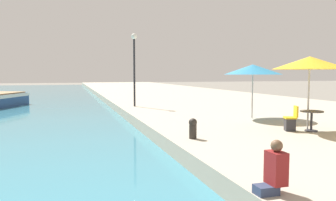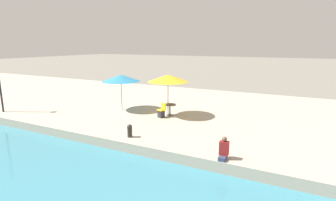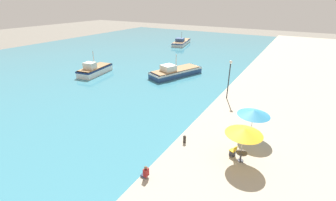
{
  "view_description": "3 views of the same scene",
  "coord_description": "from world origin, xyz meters",
  "px_view_note": "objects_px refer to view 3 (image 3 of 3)",
  "views": [
    {
      "loc": [
        -2.98,
        3.0,
        2.6
      ],
      "look_at": [
        1.5,
        17.75,
        1.34
      ],
      "focal_mm": 35.0,
      "sensor_mm": 36.0,
      "label": 1
    },
    {
      "loc": [
        -9.5,
        5.28,
        5.11
      ],
      "look_at": [
        5.26,
        12.74,
        1.54
      ],
      "focal_mm": 28.0,
      "sensor_mm": 36.0,
      "label": 2
    },
    {
      "loc": [
        7.49,
        -1.35,
        11.32
      ],
      "look_at": [
        -4.0,
        18.0,
        1.14
      ],
      "focal_mm": 24.0,
      "sensor_mm": 36.0,
      "label": 3
    }
  ],
  "objects_px": {
    "cafe_umbrella_white": "(254,113)",
    "cafe_table": "(241,155)",
    "person_at_quay": "(146,172)",
    "cafe_umbrella_pink": "(244,131)",
    "lamppost": "(229,73)",
    "cafe_chair_left": "(233,152)",
    "fishing_boat_far": "(181,42)",
    "fishing_boat_near": "(95,70)",
    "fishing_boat_mid": "(175,72)",
    "mooring_bollard": "(185,139)"
  },
  "relations": [
    {
      "from": "fishing_boat_mid",
      "to": "fishing_boat_far",
      "type": "xyz_separation_m",
      "value": [
        -11.84,
        24.76,
        -0.02
      ]
    },
    {
      "from": "fishing_boat_far",
      "to": "cafe_umbrella_white",
      "type": "bearing_deg",
      "value": -68.09
    },
    {
      "from": "fishing_boat_far",
      "to": "mooring_bollard",
      "type": "distance_m",
      "value": 46.64
    },
    {
      "from": "fishing_boat_near",
      "to": "fishing_boat_mid",
      "type": "relative_size",
      "value": 0.71
    },
    {
      "from": "fishing_boat_near",
      "to": "lamppost",
      "type": "relative_size",
      "value": 1.44
    },
    {
      "from": "fishing_boat_near",
      "to": "cafe_umbrella_pink",
      "type": "xyz_separation_m",
      "value": [
        26.29,
        -10.37,
        2.19
      ]
    },
    {
      "from": "cafe_umbrella_pink",
      "to": "fishing_boat_near",
      "type": "bearing_deg",
      "value": 158.47
    },
    {
      "from": "fishing_boat_near",
      "to": "cafe_umbrella_pink",
      "type": "height_order",
      "value": "fishing_boat_near"
    },
    {
      "from": "cafe_table",
      "to": "mooring_bollard",
      "type": "xyz_separation_m",
      "value": [
        -4.57,
        -0.02,
        -0.18
      ]
    },
    {
      "from": "cafe_umbrella_pink",
      "to": "cafe_chair_left",
      "type": "height_order",
      "value": "cafe_umbrella_pink"
    },
    {
      "from": "fishing_boat_near",
      "to": "cafe_table",
      "type": "xyz_separation_m",
      "value": [
        26.37,
        -10.47,
        0.27
      ]
    },
    {
      "from": "cafe_chair_left",
      "to": "person_at_quay",
      "type": "bearing_deg",
      "value": 162.03
    },
    {
      "from": "person_at_quay",
      "to": "cafe_umbrella_pink",
      "type": "bearing_deg",
      "value": 45.64
    },
    {
      "from": "lamppost",
      "to": "cafe_chair_left",
      "type": "bearing_deg",
      "value": -70.54
    },
    {
      "from": "cafe_umbrella_white",
      "to": "cafe_chair_left",
      "type": "distance_m",
      "value": 4.01
    },
    {
      "from": "fishing_boat_mid",
      "to": "cafe_chair_left",
      "type": "bearing_deg",
      "value": -27.31
    },
    {
      "from": "fishing_boat_near",
      "to": "lamppost",
      "type": "height_order",
      "value": "lamppost"
    },
    {
      "from": "person_at_quay",
      "to": "lamppost",
      "type": "height_order",
      "value": "lamppost"
    },
    {
      "from": "fishing_boat_far",
      "to": "person_at_quay",
      "type": "height_order",
      "value": "fishing_boat_far"
    },
    {
      "from": "fishing_boat_far",
      "to": "cafe_chair_left",
      "type": "relative_size",
      "value": 10.95
    },
    {
      "from": "fishing_boat_far",
      "to": "person_at_quay",
      "type": "xyz_separation_m",
      "value": [
        21.43,
        -46.09,
        0.24
      ]
    },
    {
      "from": "cafe_umbrella_white",
      "to": "mooring_bollard",
      "type": "height_order",
      "value": "cafe_umbrella_white"
    },
    {
      "from": "cafe_chair_left",
      "to": "lamppost",
      "type": "relative_size",
      "value": 0.2
    },
    {
      "from": "fishing_boat_near",
      "to": "fishing_boat_mid",
      "type": "height_order",
      "value": "fishing_boat_near"
    },
    {
      "from": "cafe_umbrella_white",
      "to": "cafe_chair_left",
      "type": "height_order",
      "value": "cafe_umbrella_white"
    },
    {
      "from": "person_at_quay",
      "to": "fishing_boat_near",
      "type": "bearing_deg",
      "value": 144.32
    },
    {
      "from": "cafe_chair_left",
      "to": "person_at_quay",
      "type": "distance_m",
      "value": 6.72
    },
    {
      "from": "mooring_bollard",
      "to": "fishing_boat_far",
      "type": "bearing_deg",
      "value": 117.92
    },
    {
      "from": "fishing_boat_mid",
      "to": "cafe_table",
      "type": "distance_m",
      "value": 21.96
    },
    {
      "from": "person_at_quay",
      "to": "mooring_bollard",
      "type": "relative_size",
      "value": 1.43
    },
    {
      "from": "cafe_table",
      "to": "lamppost",
      "type": "height_order",
      "value": "lamppost"
    },
    {
      "from": "cafe_umbrella_white",
      "to": "mooring_bollard",
      "type": "bearing_deg",
      "value": -139.57
    },
    {
      "from": "cafe_umbrella_white",
      "to": "mooring_bollard",
      "type": "relative_size",
      "value": 4.05
    },
    {
      "from": "fishing_boat_near",
      "to": "cafe_chair_left",
      "type": "xyz_separation_m",
      "value": [
        25.7,
        -10.2,
        0.07
      ]
    },
    {
      "from": "cafe_umbrella_white",
      "to": "cafe_table",
      "type": "xyz_separation_m",
      "value": [
        0.14,
        -3.74,
        -1.72
      ]
    },
    {
      "from": "fishing_boat_far",
      "to": "cafe_umbrella_white",
      "type": "xyz_separation_m",
      "value": [
        26.26,
        -37.44,
        2.09
      ]
    },
    {
      "from": "person_at_quay",
      "to": "cafe_table",
      "type": "bearing_deg",
      "value": 44.61
    },
    {
      "from": "mooring_bollard",
      "to": "lamppost",
      "type": "bearing_deg",
      "value": 88.85
    },
    {
      "from": "fishing_boat_near",
      "to": "cafe_umbrella_white",
      "type": "distance_m",
      "value": 27.15
    },
    {
      "from": "cafe_umbrella_pink",
      "to": "person_at_quay",
      "type": "bearing_deg",
      "value": -134.36
    },
    {
      "from": "fishing_boat_far",
      "to": "person_at_quay",
      "type": "bearing_deg",
      "value": -78.18
    },
    {
      "from": "cafe_umbrella_white",
      "to": "lamppost",
      "type": "height_order",
      "value": "lamppost"
    },
    {
      "from": "cafe_umbrella_pink",
      "to": "lamppost",
      "type": "bearing_deg",
      "value": 111.98
    },
    {
      "from": "fishing_boat_near",
      "to": "cafe_umbrella_white",
      "type": "xyz_separation_m",
      "value": [
        26.22,
        -6.72,
        2.0
      ]
    },
    {
      "from": "cafe_umbrella_pink",
      "to": "fishing_boat_far",
      "type": "bearing_deg",
      "value": 122.64
    },
    {
      "from": "fishing_boat_mid",
      "to": "lamppost",
      "type": "distance_m",
      "value": 12.07
    },
    {
      "from": "cafe_umbrella_white",
      "to": "cafe_table",
      "type": "bearing_deg",
      "value": -87.79
    },
    {
      "from": "cafe_umbrella_pink",
      "to": "person_at_quay",
      "type": "xyz_separation_m",
      "value": [
        -4.89,
        -5.0,
        -2.04
      ]
    },
    {
      "from": "cafe_umbrella_pink",
      "to": "cafe_chair_left",
      "type": "relative_size",
      "value": 2.94
    },
    {
      "from": "fishing_boat_far",
      "to": "cafe_table",
      "type": "distance_m",
      "value": 48.92
    }
  ]
}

